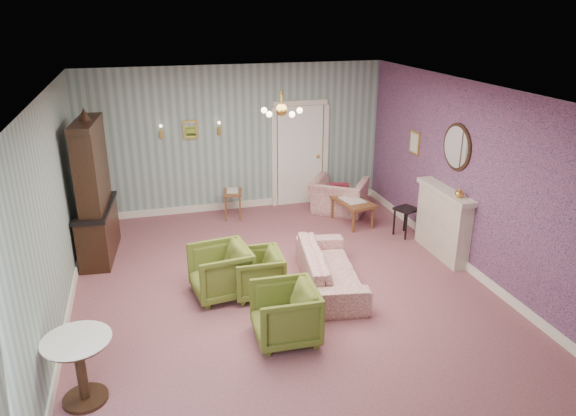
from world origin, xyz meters
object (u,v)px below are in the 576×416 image
object	(u,v)px
olive_chair_c	(220,269)
fireplace	(443,222)
wingback_chair	(339,191)
pedestal_table	(81,370)
olive_chair_a	(285,311)
sofa_chintz	(330,262)
side_table_black	(405,222)
dresser	(93,187)
coffee_table	(352,212)
olive_chair_b	(257,271)

from	to	relation	value
olive_chair_c	fireplace	xyz separation A→B (m)	(3.77, 0.37, 0.17)
wingback_chair	pedestal_table	xyz separation A→B (m)	(-4.55, -4.52, -0.07)
olive_chair_a	sofa_chintz	world-z (taller)	olive_chair_a
side_table_black	pedestal_table	world-z (taller)	pedestal_table
dresser	coffee_table	distance (m)	4.69
side_table_black	pedestal_table	distance (m)	6.13
olive_chair_c	side_table_black	distance (m)	3.77
fireplace	coffee_table	xyz separation A→B (m)	(-0.92, 1.68, -0.34)
pedestal_table	sofa_chintz	bearing A→B (deg)	26.67
dresser	pedestal_table	xyz separation A→B (m)	(0.00, -3.68, -0.83)
dresser	pedestal_table	distance (m)	3.77
sofa_chintz	fireplace	xyz separation A→B (m)	(2.16, 0.52, 0.20)
fireplace	olive_chair_a	bearing A→B (deg)	-152.02
olive_chair_c	sofa_chintz	distance (m)	1.62
coffee_table	pedestal_table	bearing A→B (deg)	-139.73
sofa_chintz	pedestal_table	world-z (taller)	pedestal_table
dresser	pedestal_table	world-z (taller)	dresser
dresser	side_table_black	bearing A→B (deg)	-0.92
pedestal_table	olive_chair_c	bearing A→B (deg)	46.51
dresser	coffee_table	size ratio (longest dim) A/B	2.60
sofa_chintz	coffee_table	size ratio (longest dim) A/B	2.10
side_table_black	coffee_table	bearing A→B (deg)	131.19
olive_chair_c	dresser	distance (m)	2.66
olive_chair_c	fireplace	size ratio (longest dim) A/B	0.58
side_table_black	olive_chair_b	bearing A→B (deg)	-156.08
olive_chair_b	olive_chair_c	xyz separation A→B (m)	(-0.51, 0.12, 0.05)
olive_chair_b	pedestal_table	size ratio (longest dim) A/B	0.94
sofa_chintz	coffee_table	distance (m)	2.53
olive_chair_b	side_table_black	distance (m)	3.34
olive_chair_b	sofa_chintz	bearing A→B (deg)	89.91
olive_chair_b	fireplace	distance (m)	3.30
olive_chair_a	olive_chair_c	distance (m)	1.44
olive_chair_a	olive_chair_b	bearing A→B (deg)	-173.55
wingback_chair	coffee_table	world-z (taller)	wingback_chair
sofa_chintz	dresser	world-z (taller)	dresser
olive_chair_b	wingback_chair	world-z (taller)	wingback_chair
olive_chair_b	wingback_chair	xyz separation A→B (m)	(2.30, 2.80, 0.10)
wingback_chair	pedestal_table	bearing A→B (deg)	80.52
olive_chair_a	sofa_chintz	xyz separation A→B (m)	(1.01, 1.16, -0.01)
coffee_table	olive_chair_b	bearing A→B (deg)	-137.17
olive_chair_b	olive_chair_c	size ratio (longest dim) A/B	0.89
olive_chair_c	coffee_table	distance (m)	3.51
coffee_table	side_table_black	size ratio (longest dim) A/B	1.76
olive_chair_a	wingback_chair	distance (m)	4.56
olive_chair_c	fireplace	world-z (taller)	fireplace
wingback_chair	pedestal_table	distance (m)	6.41
olive_chair_a	pedestal_table	world-z (taller)	olive_chair_a
olive_chair_a	pedestal_table	xyz separation A→B (m)	(-2.35, -0.52, -0.01)
olive_chair_b	wingback_chair	distance (m)	3.62
olive_chair_a	pedestal_table	size ratio (longest dim) A/B	1.03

